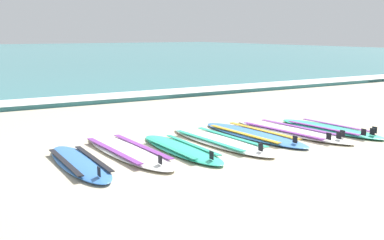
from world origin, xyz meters
name	(u,v)px	position (x,y,z in m)	size (l,w,h in m)	color
ground_plane	(225,146)	(0.00, 0.00, 0.00)	(80.00, 80.00, 0.00)	#C1B599
wave_foam_strip	(98,99)	(0.00, 5.67, 0.06)	(80.00, 1.13, 0.11)	white
surfboard_0	(79,163)	(-2.27, 0.07, 0.04)	(0.58, 2.10, 0.18)	#3875CC
surfboard_1	(127,150)	(-1.47, 0.36, 0.04)	(0.72, 2.56, 0.18)	white
surfboard_2	(181,149)	(-0.75, 0.05, 0.04)	(0.54, 2.13, 0.18)	#2DB793
surfboard_3	(219,141)	(0.04, 0.20, 0.04)	(0.75, 2.50, 0.18)	white
surfboard_4	(253,134)	(0.79, 0.31, 0.04)	(0.77, 2.47, 0.18)	#3875CC
surfboard_5	(290,131)	(1.53, 0.20, 0.04)	(0.92, 2.60, 0.18)	white
surfboard_6	(330,128)	(2.27, 0.00, 0.04)	(0.74, 2.23, 0.18)	#2DB793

